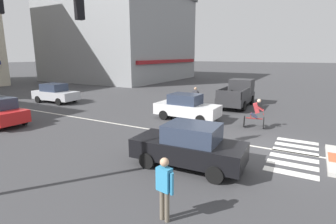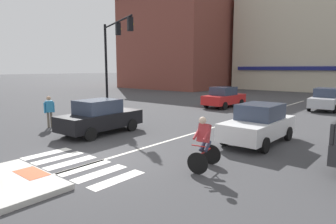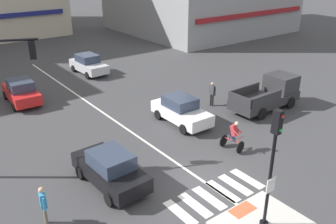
{
  "view_description": "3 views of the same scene",
  "coord_description": "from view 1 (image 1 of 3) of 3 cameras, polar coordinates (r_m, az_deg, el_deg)",
  "views": [
    {
      "loc": [
        -11.44,
        -1.16,
        4.06
      ],
      "look_at": [
        -0.15,
        5.16,
        1.21
      ],
      "focal_mm": 27.71,
      "sensor_mm": 36.0,
      "label": 1
    },
    {
      "loc": [
        8.11,
        -5.9,
        3.11
      ],
      "look_at": [
        -0.82,
        4.77,
        1.02
      ],
      "focal_mm": 31.19,
      "sensor_mm": 36.0,
      "label": 2
    },
    {
      "loc": [
        -9.27,
        -9.71,
        9.4
      ],
      "look_at": [
        1.2,
        4.21,
        1.79
      ],
      "focal_mm": 38.51,
      "sensor_mm": 36.0,
      "label": 3
    }
  ],
  "objects": [
    {
      "name": "lane_centre_line",
      "position": [
        16.65,
        -14.07,
        -2.06
      ],
      "size": [
        0.14,
        28.0,
        0.01
      ],
      "primitive_type": "cube",
      "color": "silver",
      "rests_on": "ground"
    },
    {
      "name": "crosswalk_stripe_a",
      "position": [
        10.31,
        25.3,
        -12.02
      ],
      "size": [
        0.44,
        1.8,
        0.01
      ],
      "primitive_type": "cube",
      "color": "silver",
      "rests_on": "ground"
    },
    {
      "name": "cyclist",
      "position": [
        15.39,
        18.72,
        -0.2
      ],
      "size": [
        0.83,
        1.18,
        1.68
      ],
      "color": "black",
      "rests_on": "ground"
    },
    {
      "name": "crosswalk_stripe_b",
      "position": [
        11.04,
        25.62,
        -10.43
      ],
      "size": [
        0.44,
        1.8,
        0.01
      ],
      "primitive_type": "cube",
      "color": "silver",
      "rests_on": "ground"
    },
    {
      "name": "car_white_eastbound_mid",
      "position": [
        16.62,
        4.13,
        1.12
      ],
      "size": [
        1.89,
        4.12,
        1.64
      ],
      "color": "white",
      "rests_on": "ground"
    },
    {
      "name": "pedestrian_at_curb_left",
      "position": [
        6.55,
        -0.79,
        -15.63
      ],
      "size": [
        0.28,
        0.54,
        1.67
      ],
      "color": "#6B6051",
      "rests_on": "ground"
    },
    {
      "name": "crosswalk_stripe_f",
      "position": [
        14.02,
        26.55,
        -5.75
      ],
      "size": [
        0.44,
        1.8,
        0.01
      ],
      "primitive_type": "cube",
      "color": "silver",
      "rests_on": "ground"
    },
    {
      "name": "pickup_truck_charcoal_cross_right",
      "position": [
        21.78,
        15.15,
        3.86
      ],
      "size": [
        5.13,
        2.12,
        2.08
      ],
      "color": "#2D2D30",
      "rests_on": "ground"
    },
    {
      "name": "crosswalk_stripe_e",
      "position": [
        13.27,
        26.36,
        -6.72
      ],
      "size": [
        0.44,
        1.8,
        0.01
      ],
      "primitive_type": "cube",
      "color": "silver",
      "rests_on": "ground"
    },
    {
      "name": "car_silver_eastbound_distant",
      "position": [
        24.59,
        -23.55,
        3.8
      ],
      "size": [
        1.97,
        4.17,
        1.64
      ],
      "color": "silver",
      "rests_on": "ground"
    },
    {
      "name": "car_black_westbound_near",
      "position": [
        9.6,
        4.67,
        -7.42
      ],
      "size": [
        1.99,
        4.17,
        1.64
      ],
      "color": "black",
      "rests_on": "ground"
    },
    {
      "name": "building_far_block",
      "position": [
        46.28,
        -10.32,
        15.9
      ],
      "size": [
        20.09,
        19.32,
        13.99
      ],
      "color": "gray",
      "rests_on": "ground"
    },
    {
      "name": "crosswalk_stripe_c",
      "position": [
        11.78,
        25.9,
        -9.04
      ],
      "size": [
        0.44,
        1.8,
        0.01
      ],
      "primitive_type": "cube",
      "color": "silver",
      "rests_on": "ground"
    },
    {
      "name": "crosswalk_stripe_d",
      "position": [
        12.52,
        26.14,
        -7.81
      ],
      "size": [
        0.44,
        1.8,
        0.01
      ],
      "primitive_type": "cube",
      "color": "silver",
      "rests_on": "ground"
    },
    {
      "name": "pedestrian_waiting_far_side",
      "position": [
        19.95,
        6.04,
        3.48
      ],
      "size": [
        0.28,
        0.54,
        1.67
      ],
      "color": "black",
      "rests_on": "ground"
    },
    {
      "name": "ground_plane",
      "position": [
        12.2,
        22.25,
        -7.99
      ],
      "size": [
        300.0,
        300.0,
        0.0
      ],
      "primitive_type": "plane",
      "color": "#3D3D3F"
    }
  ]
}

